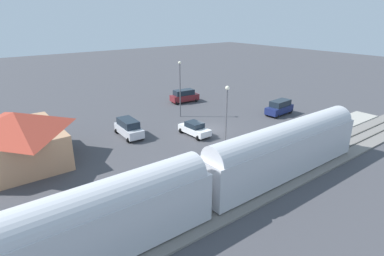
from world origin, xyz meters
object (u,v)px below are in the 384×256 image
(sedan_white, at_px, (194,129))
(light_pole_lot_center, at_px, (180,83))
(station_building, at_px, (18,137))
(pedestrian_on_platform, at_px, (283,136))
(pedestrian_waiting_far, at_px, (300,136))
(suv_navy, at_px, (280,107))
(suv_silver, at_px, (129,128))
(light_pole_near_platform, at_px, (226,112))
(suv_maroon, at_px, (184,96))

(sedan_white, xyz_separation_m, light_pole_lot_center, (7.40, -3.05, 4.27))
(station_building, distance_m, pedestrian_on_platform, 28.43)
(pedestrian_on_platform, bearing_deg, pedestrian_waiting_far, -124.61)
(pedestrian_on_platform, relative_size, suv_navy, 0.34)
(light_pole_lot_center, bearing_deg, pedestrian_on_platform, -170.00)
(suv_silver, bearing_deg, light_pole_near_platform, -152.11)
(station_building, bearing_deg, suv_silver, -89.84)
(station_building, relative_size, suv_maroon, 2.12)
(pedestrian_on_platform, relative_size, pedestrian_waiting_far, 1.00)
(sedan_white, xyz_separation_m, light_pole_near_platform, (-6.57, 0.85, 3.94))
(pedestrian_waiting_far, xyz_separation_m, light_pole_near_platform, (3.58, 8.47, 3.54))
(pedestrian_waiting_far, distance_m, light_pole_near_platform, 9.86)
(station_building, xyz_separation_m, pedestrian_waiting_far, (-14.78, -26.58, -1.57))
(suv_maroon, distance_m, light_pole_near_platform, 22.54)
(pedestrian_on_platform, height_order, pedestrian_waiting_far, same)
(station_building, relative_size, pedestrian_waiting_far, 6.31)
(station_building, height_order, sedan_white, station_building)
(suv_navy, relative_size, suv_maroon, 0.99)
(sedan_white, distance_m, light_pole_near_platform, 7.71)
(suv_maroon, height_order, light_pole_near_platform, light_pole_near_platform)
(pedestrian_waiting_far, distance_m, suv_navy, 12.23)
(pedestrian_waiting_far, bearing_deg, suv_silver, 44.22)
(station_building, distance_m, pedestrian_waiting_far, 30.46)
(sedan_white, bearing_deg, light_pole_lot_center, -22.42)
(suv_navy, distance_m, light_pole_lot_center, 15.67)
(suv_silver, bearing_deg, suv_maroon, -59.26)
(suv_maroon, relative_size, suv_silver, 1.02)
(station_building, relative_size, light_pole_lot_center, 1.31)
(suv_maroon, xyz_separation_m, light_pole_lot_center, (-6.27, 5.30, 4.00))
(station_building, xyz_separation_m, light_pole_lot_center, (2.77, -22.01, 2.30))
(suv_navy, relative_size, sedan_white, 1.11)
(light_pole_lot_center, bearing_deg, station_building, 97.17)
(suv_silver, bearing_deg, suv_navy, -104.04)
(suv_maroon, xyz_separation_m, sedan_white, (-13.67, 8.35, -0.27))
(pedestrian_on_platform, xyz_separation_m, pedestrian_waiting_far, (-1.16, -1.68, 0.00))
(pedestrian_on_platform, bearing_deg, light_pole_near_platform, 70.37)
(pedestrian_waiting_far, xyz_separation_m, light_pole_lot_center, (17.55, 4.57, 3.87))
(suv_silver, bearing_deg, station_building, 90.16)
(pedestrian_on_platform, height_order, suv_navy, suv_navy)
(sedan_white, xyz_separation_m, suv_silver, (4.66, 6.80, 0.27))
(pedestrian_waiting_far, height_order, light_pole_lot_center, light_pole_lot_center)
(light_pole_lot_center, bearing_deg, light_pole_near_platform, 164.39)
(pedestrian_on_platform, relative_size, suv_silver, 0.34)
(suv_maroon, relative_size, sedan_white, 1.12)
(suv_maroon, height_order, suv_silver, same)
(pedestrian_on_platform, distance_m, pedestrian_waiting_far, 2.04)
(pedestrian_waiting_far, bearing_deg, light_pole_lot_center, 14.59)
(station_building, distance_m, suv_maroon, 28.82)
(suv_maroon, bearing_deg, suv_navy, -153.38)
(suv_maroon, bearing_deg, pedestrian_on_platform, 173.93)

